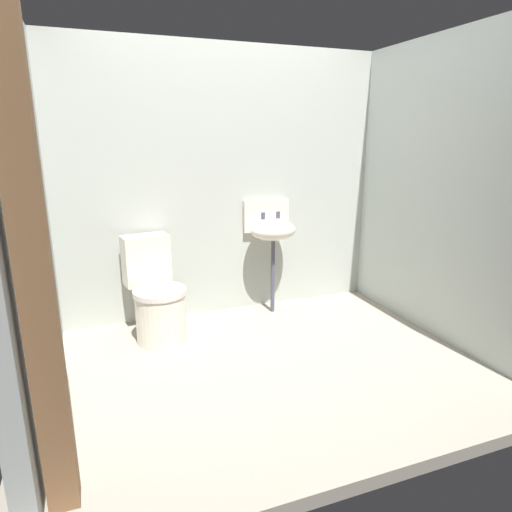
{
  "coord_description": "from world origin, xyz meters",
  "views": [
    {
      "loc": [
        -1.08,
        -2.64,
        1.54
      ],
      "look_at": [
        0.0,
        0.25,
        0.7
      ],
      "focal_mm": 31.13,
      "sensor_mm": 36.0,
      "label": 1
    }
  ],
  "objects": [
    {
      "name": "wall_back",
      "position": [
        0.0,
        1.06,
        1.13
      ],
      "size": [
        3.18,
        0.1,
        2.27
      ],
      "primitive_type": "cube",
      "color": "#AEB4AA",
      "rests_on": "ground"
    },
    {
      "name": "toilet_near_wall",
      "position": [
        -0.67,
        0.66,
        0.32
      ],
      "size": [
        0.47,
        0.65,
        0.78
      ],
      "rotation": [
        0.0,
        0.0,
        3.31
      ],
      "color": "silver",
      "rests_on": "ground"
    },
    {
      "name": "sink",
      "position": [
        0.37,
        0.85,
        0.75
      ],
      "size": [
        0.42,
        0.34,
        0.99
      ],
      "color": "#4A475A",
      "rests_on": "ground"
    },
    {
      "name": "ground_plane",
      "position": [
        0.0,
        0.0,
        -0.04
      ],
      "size": [
        3.18,
        2.43,
        0.08
      ],
      "primitive_type": "cube",
      "color": "gray"
    },
    {
      "name": "wall_right",
      "position": [
        1.44,
        0.1,
        1.13
      ],
      "size": [
        0.1,
        2.23,
        2.27
      ],
      "primitive_type": "cube",
      "color": "#ACB6AF",
      "rests_on": "ground"
    },
    {
      "name": "wall_left",
      "position": [
        -1.44,
        0.1,
        1.13
      ],
      "size": [
        0.1,
        2.23,
        2.27
      ],
      "primitive_type": "cube",
      "color": "#A9AEA9",
      "rests_on": "ground"
    },
    {
      "name": "wooden_door_post",
      "position": [
        -1.31,
        -0.86,
        1.13
      ],
      "size": [
        0.13,
        0.13,
        2.27
      ],
      "primitive_type": "cube",
      "color": "brown",
      "rests_on": "ground"
    }
  ]
}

